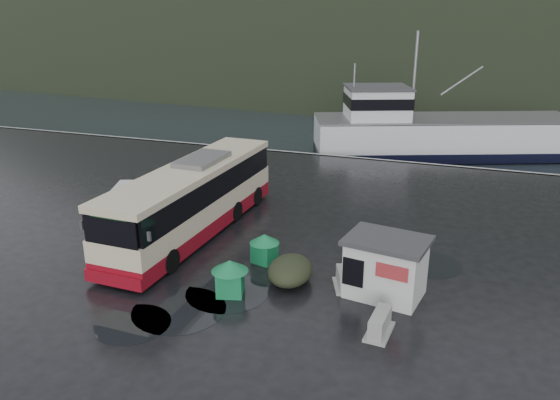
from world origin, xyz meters
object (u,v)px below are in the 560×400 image
(dome_tent, at_px, (290,281))
(white_van, at_px, (128,239))
(coach_bus, at_px, (195,232))
(waste_bin_right, at_px, (265,262))
(jersey_barrier_b, at_px, (343,287))
(ticket_kiosk, at_px, (384,295))
(fishing_trawler, at_px, (444,140))
(jersey_barrier_a, at_px, (379,333))
(waste_bin_left, at_px, (231,294))

(dome_tent, bearing_deg, white_van, 170.39)
(white_van, bearing_deg, coach_bus, 16.26)
(waste_bin_right, relative_size, jersey_barrier_b, 0.91)
(ticket_kiosk, height_order, fishing_trawler, fishing_trawler)
(white_van, relative_size, dome_tent, 2.15)
(coach_bus, xyz_separation_m, jersey_barrier_a, (10.42, -6.08, 0.00))
(dome_tent, xyz_separation_m, ticket_kiosk, (3.90, 0.16, 0.00))
(fishing_trawler, bearing_deg, jersey_barrier_a, -111.80)
(coach_bus, relative_size, waste_bin_left, 8.87)
(coach_bus, xyz_separation_m, waste_bin_left, (4.32, -5.25, 0.00))
(white_van, bearing_deg, ticket_kiosk, -25.36)
(waste_bin_left, relative_size, jersey_barrier_a, 0.93)
(waste_bin_left, relative_size, ticket_kiosk, 0.48)
(ticket_kiosk, bearing_deg, waste_bin_left, -151.70)
(white_van, xyz_separation_m, jersey_barrier_b, (11.16, -1.28, 0.00))
(waste_bin_left, bearing_deg, white_van, 154.70)
(coach_bus, height_order, waste_bin_left, coach_bus)
(dome_tent, relative_size, fishing_trawler, 0.10)
(white_van, bearing_deg, waste_bin_right, -20.28)
(dome_tent, bearing_deg, jersey_barrier_b, 5.88)
(waste_bin_right, xyz_separation_m, jersey_barrier_a, (5.84, -4.03, 0.00))
(ticket_kiosk, height_order, jersey_barrier_a, ticket_kiosk)
(jersey_barrier_b, bearing_deg, waste_bin_right, 163.33)
(coach_bus, height_order, white_van, coach_bus)
(waste_bin_left, bearing_deg, waste_bin_right, 85.47)
(dome_tent, distance_m, ticket_kiosk, 3.90)
(waste_bin_right, bearing_deg, white_van, 179.07)
(dome_tent, relative_size, ticket_kiosk, 0.83)
(ticket_kiosk, bearing_deg, waste_bin_right, 177.14)
(ticket_kiosk, relative_size, jersey_barrier_b, 2.11)
(ticket_kiosk, bearing_deg, fishing_trawler, 98.37)
(ticket_kiosk, distance_m, jersey_barrier_a, 2.81)
(white_van, distance_m, waste_bin_right, 7.27)
(coach_bus, relative_size, dome_tent, 5.08)
(coach_bus, bearing_deg, fishing_trawler, 69.26)
(waste_bin_left, xyz_separation_m, fishing_trawler, (6.46, 30.84, 0.00))
(coach_bus, xyz_separation_m, ticket_kiosk, (10.14, -3.28, 0.00))
(white_van, height_order, ticket_kiosk, ticket_kiosk)
(dome_tent, height_order, jersey_barrier_b, dome_tent)
(dome_tent, relative_size, jersey_barrier_a, 1.62)
(waste_bin_right, distance_m, jersey_barrier_b, 4.06)
(waste_bin_left, relative_size, dome_tent, 0.57)
(waste_bin_right, height_order, fishing_trawler, fishing_trawler)
(waste_bin_right, bearing_deg, fishing_trawler, 77.35)
(waste_bin_left, xyz_separation_m, jersey_barrier_a, (6.10, -0.83, 0.00))
(waste_bin_left, bearing_deg, dome_tent, 43.20)
(fishing_trawler, bearing_deg, waste_bin_left, -122.97)
(waste_bin_right, bearing_deg, jersey_barrier_a, -34.61)
(jersey_barrier_a, bearing_deg, waste_bin_right, 145.39)
(waste_bin_right, xyz_separation_m, dome_tent, (1.67, -1.39, 0.00))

